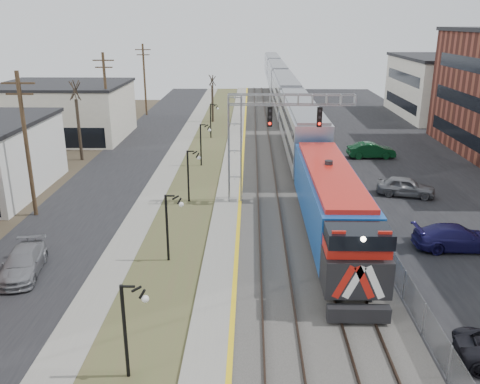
{
  "coord_description": "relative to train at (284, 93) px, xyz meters",
  "views": [
    {
      "loc": [
        0.65,
        -8.17,
        13.06
      ],
      "look_at": [
        -0.01,
        22.72,
        2.6
      ],
      "focal_mm": 38.0,
      "sensor_mm": 36.0,
      "label": 1
    }
  ],
  "objects": [
    {
      "name": "lampposts",
      "position": [
        -9.5,
        -49.17,
        -0.94
      ],
      "size": [
        0.14,
        62.14,
        4.0
      ],
      "color": "black",
      "rests_on": "ground"
    },
    {
      "name": "fence",
      "position": [
        2.7,
        -32.46,
        -2.14
      ],
      "size": [
        0.04,
        120.0,
        1.6
      ],
      "primitive_type": "cube",
      "color": "gray",
      "rests_on": "ground"
    },
    {
      "name": "train",
      "position": [
        0.0,
        0.0,
        0.0
      ],
      "size": [
        3.0,
        108.65,
        5.33
      ],
      "color": "#12469A",
      "rests_on": "ground"
    },
    {
      "name": "car_lot_e",
      "position": [
        7.27,
        -37.78,
        -2.19
      ],
      "size": [
        4.74,
        2.94,
        1.51
      ],
      "primitive_type": "imported",
      "rotation": [
        0.0,
        0.0,
        1.29
      ],
      "color": "slate",
      "rests_on": "ground"
    },
    {
      "name": "car_lot_d",
      "position": [
        7.51,
        -47.55,
        -2.2
      ],
      "size": [
        5.14,
        2.16,
        1.48
      ],
      "primitive_type": "imported",
      "rotation": [
        0.0,
        0.0,
        1.59
      ],
      "color": "navy",
      "rests_on": "ground"
    },
    {
      "name": "signal_gantry",
      "position": [
        -4.28,
        -39.47,
        2.65
      ],
      "size": [
        9.0,
        1.07,
        8.15
      ],
      "color": "gray",
      "rests_on": "ground"
    },
    {
      "name": "ballast_bed",
      "position": [
        -1.5,
        -32.46,
        -2.84
      ],
      "size": [
        8.0,
        120.0,
        0.2
      ],
      "primitive_type": "cube",
      "color": "#595651",
      "rests_on": "ground"
    },
    {
      "name": "car_lot_f",
      "position": [
        7.16,
        -26.21,
        -2.17
      ],
      "size": [
        4.73,
        1.87,
        1.53
      ],
      "primitive_type": "imported",
      "rotation": [
        0.0,
        0.0,
        1.62
      ],
      "color": "#0B381A",
      "rests_on": "ground"
    },
    {
      "name": "car_street_b",
      "position": [
        -17.05,
        -51.29,
        -2.26
      ],
      "size": [
        2.61,
        4.89,
        1.35
      ],
      "primitive_type": "imported",
      "rotation": [
        0.0,
        0.0,
        0.16
      ],
      "color": "gray",
      "rests_on": "ground"
    },
    {
      "name": "parking_lot",
      "position": [
        10.5,
        -32.46,
        -2.92
      ],
      "size": [
        16.0,
        120.0,
        0.04
      ],
      "primitive_type": "cube",
      "color": "black",
      "rests_on": "ground"
    },
    {
      "name": "track_far",
      "position": [
        -0.0,
        -32.46,
        -2.66
      ],
      "size": [
        1.58,
        120.0,
        0.15
      ],
      "color": "#2D2119",
      "rests_on": "ballast_bed"
    },
    {
      "name": "street_west",
      "position": [
        -17.0,
        -32.46,
        -2.92
      ],
      "size": [
        7.0,
        120.0,
        0.04
      ],
      "primitive_type": "cube",
      "color": "black",
      "rests_on": "ground"
    },
    {
      "name": "platform_edge",
      "position": [
        -5.62,
        -32.46,
        -2.69
      ],
      "size": [
        0.24,
        120.0,
        0.01
      ],
      "primitive_type": "cube",
      "color": "gold",
      "rests_on": "platform"
    },
    {
      "name": "sidewalk",
      "position": [
        -12.5,
        -32.46,
        -2.9
      ],
      "size": [
        2.0,
        120.0,
        0.08
      ],
      "primitive_type": "cube",
      "color": "gray",
      "rests_on": "ground"
    },
    {
      "name": "grass_median",
      "position": [
        -9.5,
        -32.46,
        -2.91
      ],
      "size": [
        4.0,
        120.0,
        0.06
      ],
      "primitive_type": "cube",
      "color": "#4A532C",
      "rests_on": "ground"
    },
    {
      "name": "platform",
      "position": [
        -6.5,
        -32.46,
        -2.82
      ],
      "size": [
        2.0,
        120.0,
        0.24
      ],
      "primitive_type": "cube",
      "color": "gray",
      "rests_on": "ground"
    },
    {
      "name": "utility_poles",
      "position": [
        -20.0,
        -42.46,
        2.06
      ],
      "size": [
        0.28,
        80.28,
        10.0
      ],
      "color": "#4C3823",
      "rests_on": "ground"
    },
    {
      "name": "track_near",
      "position": [
        -3.5,
        -32.46,
        -2.66
      ],
      "size": [
        1.58,
        120.0,
        0.15
      ],
      "color": "#2D2119",
      "rests_on": "ballast_bed"
    },
    {
      "name": "bare_trees",
      "position": [
        -18.16,
        -28.55,
        -0.24
      ],
      "size": [
        12.3,
        42.3,
        5.95
      ],
      "color": "#382D23",
      "rests_on": "ground"
    }
  ]
}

